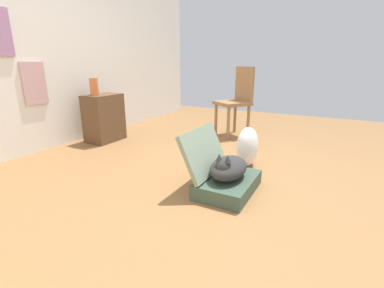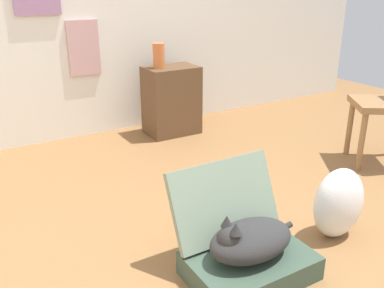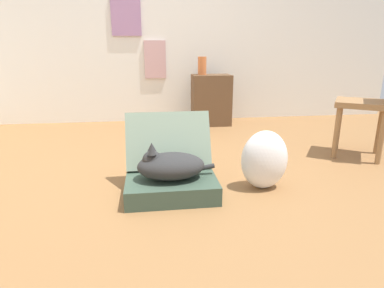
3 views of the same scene
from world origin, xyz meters
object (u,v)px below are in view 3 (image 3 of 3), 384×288
chair (373,98)px  plastic_bag_white (264,160)px  vase_tall (202,66)px  cat (169,165)px  suitcase_base (171,187)px  side_table (211,100)px

chair → plastic_bag_white: bearing=-30.9°
vase_tall → chair: 1.96m
cat → vase_tall: size_ratio=2.36×
suitcase_base → vase_tall: vase_tall is taller
side_table → chair: size_ratio=0.64×
cat → side_table: (0.68, 2.07, 0.10)m
suitcase_base → vase_tall: (0.55, 2.07, 0.69)m
side_table → chair: (1.13, -1.49, 0.22)m
suitcase_base → plastic_bag_white: plastic_bag_white is taller
vase_tall → suitcase_base: bearing=-104.8°
cat → chair: (1.81, 0.57, 0.32)m
cat → side_table: size_ratio=0.82×
vase_tall → chair: (1.26, -1.49, -0.21)m
cat → side_table: 2.18m
vase_tall → chair: chair is taller
plastic_bag_white → chair: 1.31m
vase_tall → plastic_bag_white: bearing=-87.1°
side_table → chair: bearing=-52.8°
plastic_bag_white → vase_tall: vase_tall is taller
cat → vase_tall: (0.56, 2.07, 0.53)m
cat → vase_tall: vase_tall is taller
vase_tall → cat: bearing=-105.1°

